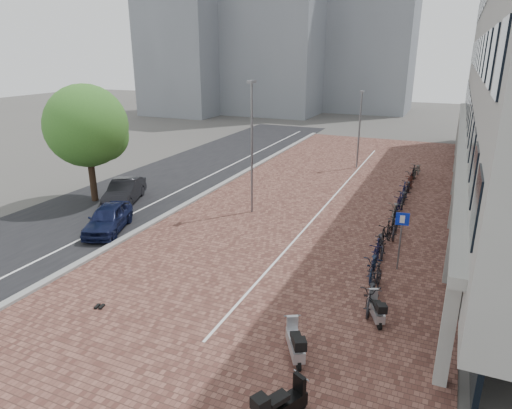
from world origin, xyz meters
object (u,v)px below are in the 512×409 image
object	(u,v)px
car_navy	(108,218)
scooter_mid	(282,404)
parking_sign	(401,232)
car_dark	(124,191)
scooter_back	(295,342)
scooter_front	(376,308)

from	to	relation	value
car_navy	scooter_mid	size ratio (longest dim) A/B	2.39
parking_sign	car_dark	bearing A→B (deg)	161.32
car_navy	scooter_back	size ratio (longest dim) A/B	2.47
scooter_front	scooter_back	world-z (taller)	scooter_back
car_navy	scooter_mid	xyz separation A→B (m)	(11.94, -7.91, -0.10)
scooter_mid	parking_sign	xyz separation A→B (m)	(1.48, 9.27, 1.08)
scooter_back	car_navy	bearing A→B (deg)	125.17
parking_sign	scooter_mid	bearing A→B (deg)	-108.71
scooter_back	scooter_front	bearing A→B (deg)	28.49
scooter_back	parking_sign	xyz separation A→B (m)	(1.97, 6.87, 1.10)
parking_sign	scooter_front	bearing A→B (deg)	-102.20
scooter_mid	scooter_back	size ratio (longest dim) A/B	1.03
scooter_mid	parking_sign	bearing A→B (deg)	108.82
car_dark	scooter_back	world-z (taller)	car_dark
scooter_front	scooter_back	size ratio (longest dim) A/B	0.88
car_navy	car_dark	xyz separation A→B (m)	(-2.12, 3.83, 0.02)
car_dark	car_navy	bearing A→B (deg)	-82.31
car_navy	parking_sign	size ratio (longest dim) A/B	1.57
car_dark	parking_sign	distance (m)	15.76
scooter_mid	parking_sign	size ratio (longest dim) A/B	0.66
scooter_front	parking_sign	bearing A→B (deg)	63.65
car_dark	scooter_front	world-z (taller)	car_dark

